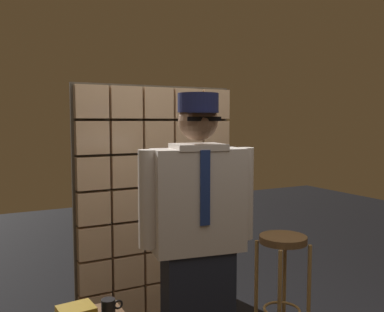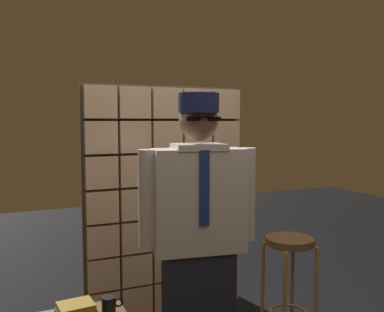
% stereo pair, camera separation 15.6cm
% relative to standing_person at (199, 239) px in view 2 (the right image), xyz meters
% --- Properties ---
extents(glass_block_wall, '(1.37, 0.10, 1.91)m').
position_rel_standing_person_xyz_m(glass_block_wall, '(0.20, 1.06, 0.02)').
color(glass_block_wall, '#E0B78C').
rests_on(glass_block_wall, ground).
extents(standing_person, '(0.71, 0.34, 1.76)m').
position_rel_standing_person_xyz_m(standing_person, '(0.00, 0.00, 0.00)').
color(standing_person, '#1E2333').
rests_on(standing_person, ground).
extents(bar_stool, '(0.34, 0.34, 0.78)m').
position_rel_standing_person_xyz_m(bar_stool, '(0.80, 0.19, -0.34)').
color(bar_stool, brown).
rests_on(bar_stool, ground).
extents(coffee_mug, '(0.13, 0.08, 0.09)m').
position_rel_standing_person_xyz_m(coffee_mug, '(-0.50, 0.13, -0.36)').
color(coffee_mug, black).
rests_on(coffee_mug, side_table).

